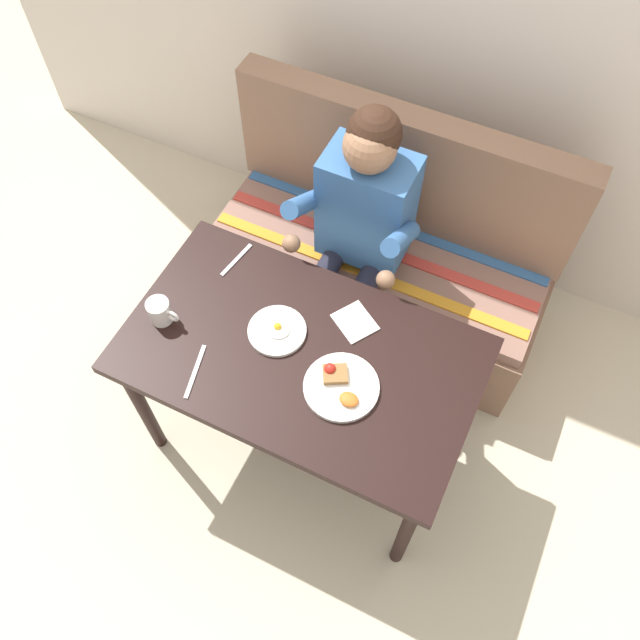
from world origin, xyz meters
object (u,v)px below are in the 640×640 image
table (301,364)px  plate_eggs (277,331)px  plate_breakfast (341,386)px  coffee_mug (160,311)px  napkin (355,322)px  couch (381,260)px  fork (236,260)px  person (359,223)px  knife (195,371)px

table → plate_eggs: plate_eggs is taller
plate_breakfast → coffee_mug: size_ratio=2.10×
plate_eggs → coffee_mug: bearing=-161.9°
plate_breakfast → napkin: (-0.06, 0.25, -0.01)m
couch → plate_breakfast: bearing=-78.0°
napkin → fork: napkin is taller
coffee_mug → fork: (0.10, 0.33, -0.05)m
plate_eggs → person: bearing=83.9°
couch → napkin: (0.12, -0.58, 0.40)m
knife → person: bearing=60.5°
couch → plate_eggs: bearing=-98.5°
person → plate_eggs: 0.55m
couch → plate_breakfast: size_ratio=5.81×
table → couch: couch is taller
napkin → fork: (-0.50, 0.06, -0.00)m
plate_breakfast → couch: bearing=102.0°
table → plate_eggs: bearing=160.7°
couch → plate_eggs: size_ratio=7.16×
couch → fork: size_ratio=8.47×
table → coffee_mug: (-0.49, -0.09, 0.13)m
couch → plate_eggs: (-0.11, -0.73, 0.41)m
person → plate_eggs: (-0.06, -0.55, -0.00)m
fork → knife: same height
napkin → fork: bearing=173.6°
table → person: size_ratio=0.99×
couch → person: bearing=-105.8°
coffee_mug → knife: coffee_mug is taller
person → fork: bearing=-134.1°
table → person: bearing=94.8°
coffee_mug → knife: bearing=-31.5°
table → plate_breakfast: size_ratio=4.84×
table → fork: size_ratio=7.06×
fork → couch: bearing=62.8°
table → couch: size_ratio=0.83×
person → fork: size_ratio=7.13×
table → fork: bearing=147.7°
couch → knife: bearing=-106.0°
table → knife: 0.36m
plate_eggs → coffee_mug: 0.40m
person → napkin: 0.43m
fork → plate_eggs: bearing=-27.4°
couch → table: bearing=-90.0°
plate_breakfast → plate_eggs: bearing=161.2°
table → napkin: napkin is taller
napkin → plate_breakfast: bearing=-76.5°
plate_breakfast → coffee_mug: 0.67m
table → napkin: size_ratio=8.76×
coffee_mug → napkin: (0.60, 0.27, -0.05)m
coffee_mug → plate_breakfast: bearing=2.4°
person → knife: size_ratio=6.06×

